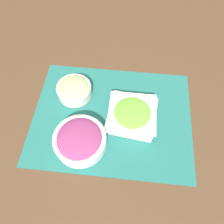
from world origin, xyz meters
The scene contains 5 objects.
ground_plane centered at (0.00, 0.00, 0.00)m, with size 3.00×3.00×0.00m, color #513823.
placemat centered at (0.00, 0.00, 0.00)m, with size 0.57×0.44×0.00m.
cucumber_bowl centered at (0.15, -0.08, 0.04)m, with size 0.13×0.13×0.06m.
lettuce_bowl centered at (-0.07, 0.00, 0.03)m, with size 0.18×0.18×0.05m.
onion_bowl centered at (0.09, 0.12, 0.04)m, with size 0.17×0.17×0.07m.
Camera 1 is at (-0.04, 0.38, 0.70)m, focal length 35.00 mm.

